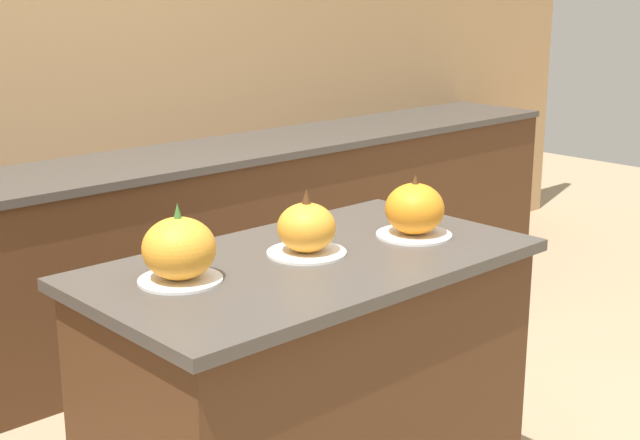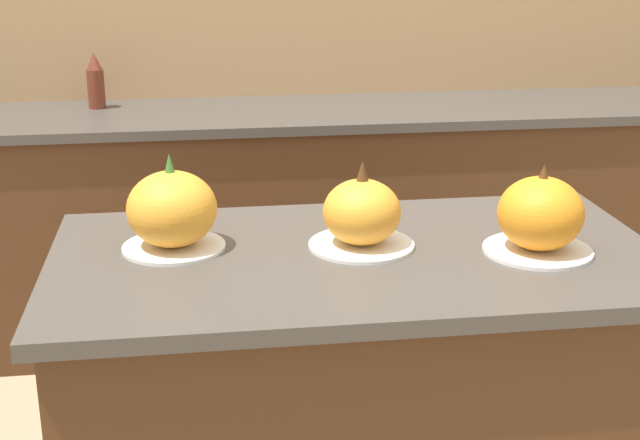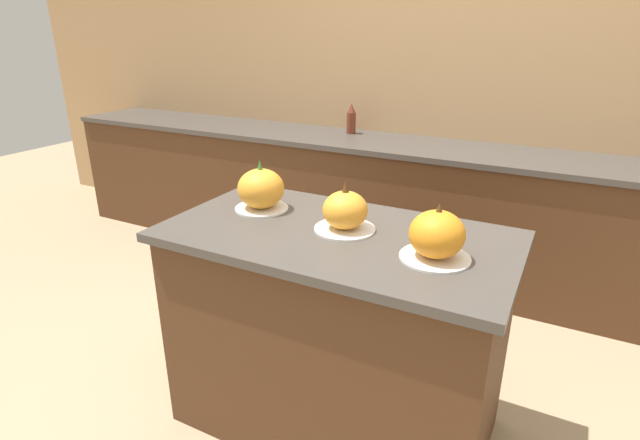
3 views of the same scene
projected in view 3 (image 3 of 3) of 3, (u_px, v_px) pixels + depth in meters
name	position (u px, v px, depth m)	size (l,w,h in m)	color
ground_plane	(334.00, 419.00, 2.20)	(12.00, 12.00, 0.00)	tan
wall_back	(461.00, 85.00, 3.28)	(8.00, 0.06, 2.50)	tan
kitchen_island	(336.00, 333.00, 2.03)	(1.32, 0.72, 0.89)	#4C2D19
back_counter	(437.00, 214.00, 3.30)	(6.00, 0.60, 0.90)	#4C2D19
pumpkin_cake_left	(261.00, 190.00, 2.08)	(0.22, 0.22, 0.21)	white
pumpkin_cake_center	(345.00, 212.00, 1.87)	(0.23, 0.23, 0.20)	white
pumpkin_cake_right	(437.00, 236.00, 1.63)	(0.24, 0.24, 0.20)	white
bottle_tall	(351.00, 119.00, 3.51)	(0.07, 0.07, 0.21)	maroon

